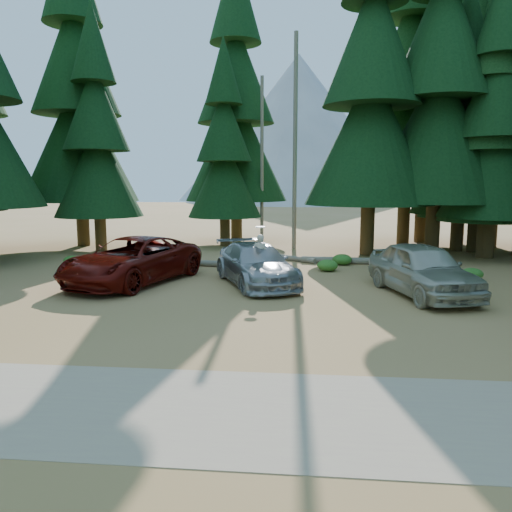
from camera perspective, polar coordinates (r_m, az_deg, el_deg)
The scene contains 21 objects.
ground at distance 14.89m, azimuth 0.10°, elevation -6.43°, with size 160.00×160.00×0.00m, color olive.
gravel_strip at distance 8.82m, azimuth -4.04°, elevation -17.23°, with size 26.00×3.50×0.01m, color tan.
forest_belt_north at distance 29.61m, azimuth 2.82°, elevation 1.02°, with size 36.00×7.00×22.00m, color black, non-canonical shape.
snag_front at distance 28.92m, azimuth 4.48°, elevation 12.74°, with size 0.24×0.24×12.00m, color gray.
snag_back at distance 30.46m, azimuth 0.68°, elevation 10.66°, with size 0.20×0.20×10.00m, color gray.
mountain_peak at distance 103.03m, azimuth 3.35°, elevation 13.38°, with size 48.00×50.00×28.00m.
red_pickup at distance 19.56m, azimuth -13.95°, elevation -0.49°, with size 2.89×6.27×1.74m, color #590C07.
silver_minivan_center at distance 18.70m, azimuth -0.01°, elevation -0.97°, with size 2.14×5.27×1.53m, color #A6A8AE.
silver_minivan_right at distance 17.85m, azimuth 18.49°, elevation -1.43°, with size 2.12×5.26×1.79m, color #B9B6A4.
frisbee_player at distance 18.41m, azimuth 0.49°, elevation 0.04°, with size 0.65×0.49×1.90m.
log_left at distance 23.03m, azimuth -6.15°, elevation -0.81°, with size 0.28×0.28×3.88m, color gray.
log_mid at distance 24.60m, azimuth 3.91°, elevation -0.22°, with size 0.25×0.25×3.03m, color gray.
log_right at distance 23.94m, azimuth 11.05°, elevation -0.52°, with size 0.31×0.31×4.87m, color gray.
shrub_far_left at distance 23.36m, azimuth -14.06°, elevation -0.51°, with size 1.06×1.06×0.58m, color #31691F.
shrub_left at distance 22.58m, azimuth -9.21°, elevation -0.78°, with size 0.89×0.89×0.49m, color #31691F.
shrub_center_left at distance 22.73m, azimuth -8.21°, elevation -0.52°, with size 1.15×1.15×0.63m, color #31691F.
shrub_center_right at distance 21.84m, azimuth 8.17°, elevation -1.06°, with size 0.90×0.90×0.50m, color #31691F.
shrub_right at distance 24.88m, azimuth 16.81°, elevation 0.01°, with size 1.19×1.19×0.66m, color #31691F.
shrub_far_right at distance 23.58m, azimuth 9.82°, elevation -0.40°, with size 0.90×0.90×0.50m, color #31691F.
shrub_edge_west at distance 24.68m, azimuth -20.26°, elevation -0.48°, with size 0.80×0.80×0.44m, color #31691F.
shrub_edge_east at distance 21.49m, azimuth 23.46°, elevation -1.88°, with size 0.84×0.84×0.46m, color #31691F.
Camera 1 is at (1.35, -14.33, 3.82)m, focal length 35.00 mm.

